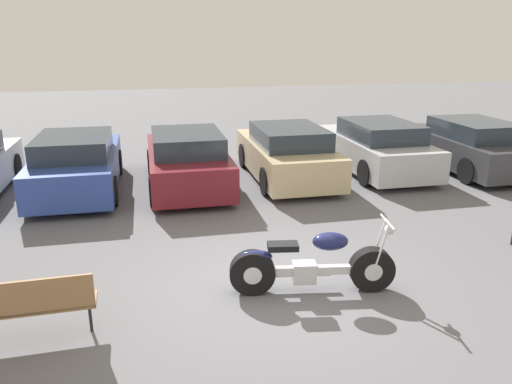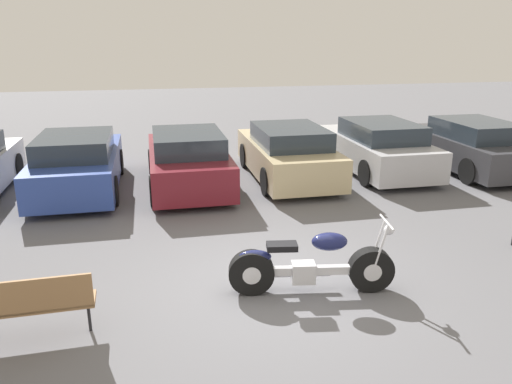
{
  "view_description": "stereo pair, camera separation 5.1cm",
  "coord_description": "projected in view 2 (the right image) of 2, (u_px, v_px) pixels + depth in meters",
  "views": [
    {
      "loc": [
        -1.76,
        -6.59,
        3.62
      ],
      "look_at": [
        0.14,
        2.02,
        0.85
      ],
      "focal_mm": 35.0,
      "sensor_mm": 36.0,
      "label": 1
    },
    {
      "loc": [
        -1.71,
        -6.6,
        3.62
      ],
      "look_at": [
        0.14,
        2.02,
        0.85
      ],
      "focal_mm": 35.0,
      "sensor_mm": 36.0,
      "label": 2
    }
  ],
  "objects": [
    {
      "name": "ground_plane",
      "position": [
        275.0,
        285.0,
        7.59
      ],
      "size": [
        60.0,
        60.0,
        0.0
      ],
      "primitive_type": "plane",
      "color": "slate"
    },
    {
      "name": "motorcycle",
      "position": [
        310.0,
        266.0,
        7.26
      ],
      "size": [
        2.43,
        0.81,
        1.09
      ],
      "color": "black",
      "rests_on": "ground_plane"
    },
    {
      "name": "parked_car_blue",
      "position": [
        78.0,
        164.0,
        11.98
      ],
      "size": [
        1.93,
        4.4,
        1.41
      ],
      "color": "#2D479E",
      "rests_on": "ground_plane"
    },
    {
      "name": "parked_car_maroon",
      "position": [
        188.0,
        160.0,
        12.35
      ],
      "size": [
        1.93,
        4.4,
        1.41
      ],
      "color": "maroon",
      "rests_on": "ground_plane"
    },
    {
      "name": "parked_car_champagne",
      "position": [
        288.0,
        154.0,
        13.05
      ],
      "size": [
        1.93,
        4.4,
        1.41
      ],
      "color": "#C6B284",
      "rests_on": "ground_plane"
    },
    {
      "name": "parked_car_silver",
      "position": [
        377.0,
        147.0,
        13.76
      ],
      "size": [
        1.93,
        4.4,
        1.41
      ],
      "color": "#BCBCC1",
      "rests_on": "ground_plane"
    },
    {
      "name": "parked_car_dark_grey",
      "position": [
        470.0,
        146.0,
        13.92
      ],
      "size": [
        1.93,
        4.4,
        1.41
      ],
      "color": "#3D3D42",
      "rests_on": "ground_plane"
    },
    {
      "name": "park_bench",
      "position": [
        18.0,
        303.0,
        5.99
      ],
      "size": [
        1.77,
        0.46,
        0.89
      ],
      "color": "#997047",
      "rests_on": "ground_plane"
    }
  ]
}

